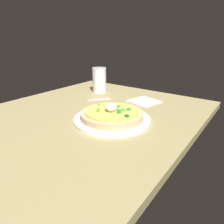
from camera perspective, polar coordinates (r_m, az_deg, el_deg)
dining_table at (r=76.63cm, az=-7.38°, el=-1.42°), size 90.82×75.32×2.59cm
plate at (r=69.39cm, az=-0.00°, el=-1.99°), size 25.92×25.92×1.14cm
pizza at (r=68.68cm, az=0.00°, el=-0.55°), size 21.29×21.29×5.31cm
cup_near at (r=104.05cm, az=-3.57°, el=8.64°), size 6.91×6.91×12.29cm
fork at (r=92.27cm, az=-3.06°, el=3.62°), size 8.67×7.39×0.50cm
napkin at (r=90.31cm, az=8.96°, el=2.97°), size 13.77×13.77×0.40cm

